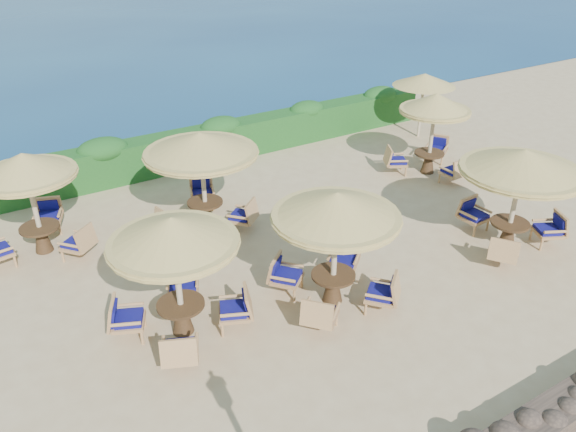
{
  "coord_description": "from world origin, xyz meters",
  "views": [
    {
      "loc": [
        -7.14,
        -9.45,
        7.54
      ],
      "look_at": [
        -1.07,
        0.34,
        1.3
      ],
      "focal_mm": 35.0,
      "sensor_mm": 36.0,
      "label": 1
    }
  ],
  "objects": [
    {
      "name": "cafe_set_5",
      "position": [
        5.68,
        2.53,
        1.75
      ],
      "size": [
        2.77,
        2.52,
        2.65
      ],
      "color": "#C7B18C",
      "rests_on": "ground"
    },
    {
      "name": "ground",
      "position": [
        0.0,
        0.0,
        0.0
      ],
      "size": [
        120.0,
        120.0,
        0.0
      ],
      "primitive_type": "plane",
      "color": "tan",
      "rests_on": "ground"
    },
    {
      "name": "stone_wall",
      "position": [
        0.0,
        -6.2,
        0.22
      ],
      "size": [
        15.0,
        0.65,
        0.44
      ],
      "primitive_type": "cube",
      "color": "#503E32",
      "rests_on": "ground"
    },
    {
      "name": "cafe_set_1",
      "position": [
        -1.04,
        -1.47,
        1.8
      ],
      "size": [
        2.7,
        2.7,
        2.65
      ],
      "color": "#C7B18C",
      "rests_on": "ground"
    },
    {
      "name": "cafe_set_3",
      "position": [
        -6.01,
        4.05,
        1.79
      ],
      "size": [
        2.61,
        2.73,
        2.65
      ],
      "color": "#C7B18C",
      "rests_on": "ground"
    },
    {
      "name": "hedge",
      "position": [
        0.0,
        7.2,
        0.6
      ],
      "size": [
        18.0,
        0.9,
        1.2
      ],
      "primitive_type": "cube",
      "color": "#164518",
      "rests_on": "ground"
    },
    {
      "name": "cafe_set_4",
      "position": [
        -1.96,
        3.15,
        1.95
      ],
      "size": [
        3.0,
        3.0,
        2.65
      ],
      "color": "#C7B18C",
      "rests_on": "ground"
    },
    {
      "name": "cafe_set_0",
      "position": [
        -4.23,
        -0.7,
        1.74
      ],
      "size": [
        2.84,
        2.84,
        2.65
      ],
      "color": "#C7B18C",
      "rests_on": "ground"
    },
    {
      "name": "cafe_set_2",
      "position": [
        4.08,
        -1.95,
        1.95
      ],
      "size": [
        2.97,
        2.97,
        2.65
      ],
      "color": "#C7B18C",
      "rests_on": "ground"
    },
    {
      "name": "extra_parasol",
      "position": [
        7.8,
        5.2,
        2.17
      ],
      "size": [
        2.3,
        2.3,
        2.41
      ],
      "color": "#C7B18C",
      "rests_on": "ground"
    }
  ]
}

